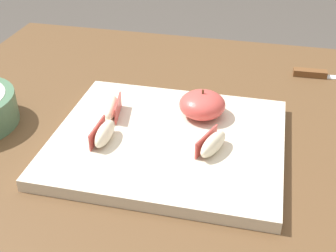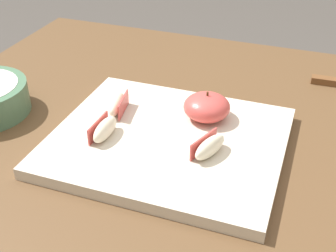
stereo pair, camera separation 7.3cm
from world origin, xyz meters
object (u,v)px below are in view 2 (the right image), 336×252
apple_wedge_middle (209,147)px  apple_wedge_right (104,129)px  paring_knife (336,83)px  cutting_board (168,141)px  apple_half_skin_up (207,107)px  apple_wedge_left (117,104)px

apple_wedge_middle → apple_wedge_right: size_ratio=1.04×
paring_knife → apple_wedge_middle: bearing=-116.7°
apple_wedge_middle → apple_wedge_right: 0.17m
cutting_board → apple_wedge_right: 0.11m
apple_wedge_right → paring_knife: size_ratio=0.43×
apple_wedge_middle → paring_knife: apple_wedge_middle is taller
apple_half_skin_up → paring_knife: bearing=49.7°
apple_wedge_middle → cutting_board: bearing=161.2°
apple_half_skin_up → paring_knife: apple_half_skin_up is taller
apple_wedge_right → apple_wedge_left: bearing=100.4°
apple_half_skin_up → paring_knife: size_ratio=0.50×
apple_half_skin_up → cutting_board: bearing=-119.6°
cutting_board → paring_knife: 0.41m
apple_wedge_middle → paring_knife: 0.39m
cutting_board → apple_wedge_left: apple_wedge_left is taller
apple_wedge_left → apple_wedge_right: size_ratio=1.03×
apple_wedge_left → apple_wedge_middle: bearing=-20.2°
cutting_board → apple_wedge_middle: size_ratio=5.19×
apple_half_skin_up → apple_wedge_right: size_ratio=1.17×
apple_half_skin_up → paring_knife: 0.32m
cutting_board → apple_half_skin_up: apple_half_skin_up is taller
cutting_board → apple_half_skin_up: bearing=60.4°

